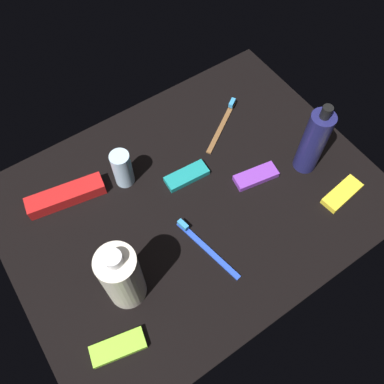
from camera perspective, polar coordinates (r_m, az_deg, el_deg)
The scene contains 11 objects.
ground_plane at distance 92.87cm, azimuth 0.00°, elevation -1.10°, with size 84.00×64.00×1.20cm, color black.
lotion_bottle at distance 93.93cm, azimuth 16.91°, elevation 6.85°, with size 5.41×5.41×20.29cm.
bodywash_bottle at distance 76.76cm, azimuth -9.95°, elevation -11.84°, with size 7.51×7.51×19.39cm.
deodorant_stick at distance 92.02cm, azimuth -9.89°, elevation 3.30°, with size 4.46×4.46×9.93cm, color silver.
toothbrush_blue at distance 86.71cm, azimuth 1.71°, elevation -7.61°, with size 4.57×17.90×2.10cm.
toothbrush_brown at distance 104.58cm, azimuth 4.46°, elevation 9.84°, with size 15.80×10.73×2.10cm.
toothpaste_box_red at distance 95.27cm, azimuth -17.51°, elevation -0.51°, with size 17.60×4.40×3.20cm, color red.
snack_bar_teal at distance 94.60cm, azimuth -0.76°, elevation 2.32°, with size 10.40×4.00×1.50cm, color teal.
snack_bar_purple at distance 95.73cm, azimuth 9.08°, elevation 2.23°, with size 10.40×4.00×1.50cm, color purple.
snack_bar_lime at distance 82.21cm, azimuth -10.47°, elevation -20.91°, with size 10.40×4.00×1.50cm, color #8CD133.
snack_bar_yellow at distance 98.39cm, azimuth 20.58°, elevation -0.21°, with size 10.40×4.00×1.50cm, color yellow.
Camera 1 is at (-25.09, -36.88, 80.86)cm, focal length 37.46 mm.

